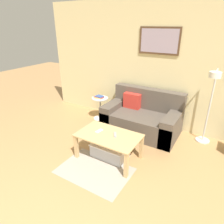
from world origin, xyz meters
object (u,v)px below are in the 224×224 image
object	(u,v)px
couch	(142,118)
coffee_table	(109,139)
cell_phone	(99,131)
storage_bin	(110,150)
floor_lamp	(210,99)
book_stack	(99,97)
remote_control	(115,135)
side_table	(100,106)

from	to	relation	value
couch	coffee_table	size ratio (longest dim) A/B	1.49
cell_phone	storage_bin	bearing A→B (deg)	13.27
floor_lamp	cell_phone	size ratio (longest dim) A/B	10.08
floor_lamp	book_stack	xyz separation A→B (m)	(-2.27, -0.05, -0.36)
couch	floor_lamp	xyz separation A→B (m)	(1.19, 0.06, 0.62)
remote_control	cell_phone	world-z (taller)	remote_control
storage_bin	couch	bearing A→B (deg)	85.29
storage_bin	side_table	size ratio (longest dim) A/B	1.16
side_table	cell_phone	size ratio (longest dim) A/B	3.76
storage_bin	floor_lamp	distance (m)	1.90
cell_phone	couch	bearing A→B (deg)	82.74
floor_lamp	remote_control	distance (m)	1.72
coffee_table	remote_control	xyz separation A→B (m)	(0.10, 0.05, 0.09)
side_table	couch	bearing A→B (deg)	-1.48
cell_phone	book_stack	bearing A→B (deg)	132.13
coffee_table	side_table	bearing A→B (deg)	129.59
remote_control	floor_lamp	bearing A→B (deg)	12.13
floor_lamp	remote_control	xyz separation A→B (m)	(-1.18, -1.17, -0.46)
storage_bin	side_table	distance (m)	1.51
coffee_table	storage_bin	world-z (taller)	coffee_table
coffee_table	cell_phone	xyz separation A→B (m)	(-0.20, 0.02, 0.08)
storage_bin	floor_lamp	xyz separation A→B (m)	(1.28, 1.17, 0.79)
floor_lamp	book_stack	world-z (taller)	floor_lamp
book_stack	floor_lamp	bearing A→B (deg)	1.37
floor_lamp	remote_control	bearing A→B (deg)	-135.43
side_table	remote_control	xyz separation A→B (m)	(1.07, -1.13, 0.14)
storage_bin	book_stack	distance (m)	1.55
side_table	cell_phone	distance (m)	1.40
couch	book_stack	size ratio (longest dim) A/B	6.96
coffee_table	floor_lamp	xyz separation A→B (m)	(1.28, 1.21, 0.55)
couch	storage_bin	world-z (taller)	couch
storage_bin	floor_lamp	world-z (taller)	floor_lamp
storage_bin	book_stack	xyz separation A→B (m)	(-0.99, 1.11, 0.43)
storage_bin	cell_phone	world-z (taller)	cell_phone
side_table	book_stack	world-z (taller)	book_stack
coffee_table	cell_phone	world-z (taller)	cell_phone
floor_lamp	side_table	world-z (taller)	floor_lamp
floor_lamp	cell_phone	distance (m)	1.96
book_stack	cell_phone	xyz separation A→B (m)	(0.78, -1.13, -0.10)
couch	side_table	world-z (taller)	couch
book_stack	cell_phone	distance (m)	1.38
book_stack	remote_control	bearing A→B (deg)	-45.78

